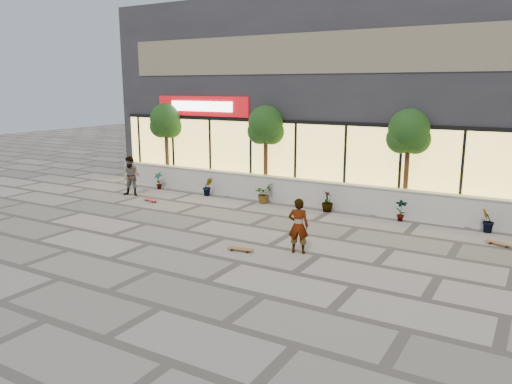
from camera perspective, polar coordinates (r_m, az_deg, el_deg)
The scene contains 17 objects.
ground at distance 13.76m, azimuth -1.82°, elevation -8.02°, with size 80.00×80.00×0.00m, color #9F948A.
planter_wall at distance 19.67m, azimuth 9.04°, elevation -0.42°, with size 22.00×0.42×1.04m.
retail_building at distance 24.42m, azimuth 14.10°, elevation 10.58°, with size 24.00×9.17×8.50m.
shrub_a at distance 23.61m, azimuth -11.07°, elevation 1.29°, with size 0.43×0.29×0.81m, color #123A15.
shrub_b at distance 21.89m, azimuth -5.54°, elevation 0.62°, with size 0.45×0.36×0.81m, color #123A15.
shrub_c at distance 20.41m, azimuth 0.86°, elevation -0.16°, with size 0.73×0.63×0.81m, color #123A15.
shrub_d at distance 19.23m, azimuth 8.16°, elevation -1.04°, with size 0.45×0.45×0.81m, color #123A15.
shrub_e at distance 18.40m, azimuth 16.26°, elevation -2.01°, with size 0.43×0.29×0.81m, color #123A15.
shrub_f at distance 17.97m, azimuth 24.94°, elevation -2.99°, with size 0.45×0.36×0.81m, color #123A15.
tree_west at distance 24.55m, azimuth -10.27°, elevation 7.80°, with size 1.60×1.50×3.92m.
tree_midwest at distance 21.40m, azimuth 1.13°, elevation 7.40°, with size 1.60×1.50×3.92m.
tree_mideast at distance 19.23m, azimuth 17.05°, elevation 6.35°, with size 1.60×1.50×3.92m.
skater_center at distance 14.31m, azimuth 4.86°, elevation -3.87°, with size 0.59×0.39×1.61m, color white.
skater_left at distance 22.40m, azimuth -14.08°, elevation 1.77°, with size 0.84×0.65×1.72m, color tan.
skateboard_center at distance 14.58m, azimuth -1.81°, elevation -6.51°, with size 0.81×0.32×0.10m.
skateboard_left at distance 21.20m, azimuth -11.97°, elevation -0.86°, with size 0.83×0.41×0.10m.
skateboard_right_near at distance 16.77m, azimuth 26.02°, elevation -5.28°, with size 0.81×0.44×0.09m.
Camera 1 is at (6.87, -10.94, 4.71)m, focal length 35.00 mm.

